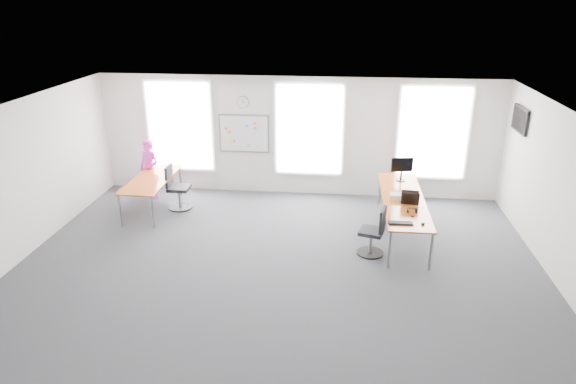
# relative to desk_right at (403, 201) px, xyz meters

# --- Properties ---
(floor) EXTENTS (10.00, 10.00, 0.00)m
(floor) POSITION_rel_desk_right_xyz_m (-2.46, -1.86, -0.75)
(floor) COLOR #27282C
(floor) RESTS_ON ground
(ceiling) EXTENTS (10.00, 10.00, 0.00)m
(ceiling) POSITION_rel_desk_right_xyz_m (-2.46, -1.86, 2.25)
(ceiling) COLOR white
(ceiling) RESTS_ON ground
(wall_back) EXTENTS (10.00, 0.00, 10.00)m
(wall_back) POSITION_rel_desk_right_xyz_m (-2.46, 2.14, 0.75)
(wall_back) COLOR silver
(wall_back) RESTS_ON ground
(wall_front) EXTENTS (10.00, 0.00, 10.00)m
(wall_front) POSITION_rel_desk_right_xyz_m (-2.46, -5.86, 0.75)
(wall_front) COLOR silver
(wall_front) RESTS_ON ground
(wall_left) EXTENTS (0.00, 10.00, 10.00)m
(wall_left) POSITION_rel_desk_right_xyz_m (-7.46, -1.86, 0.75)
(wall_left) COLOR silver
(wall_left) RESTS_ON ground
(wall_right) EXTENTS (0.00, 10.00, 10.00)m
(wall_right) POSITION_rel_desk_right_xyz_m (2.54, -1.86, 0.75)
(wall_right) COLOR silver
(wall_right) RESTS_ON ground
(window_left) EXTENTS (1.60, 0.06, 2.20)m
(window_left) POSITION_rel_desk_right_xyz_m (-5.46, 2.11, 0.95)
(window_left) COLOR white
(window_left) RESTS_ON wall_back
(window_mid) EXTENTS (1.60, 0.06, 2.20)m
(window_mid) POSITION_rel_desk_right_xyz_m (-2.16, 2.11, 0.95)
(window_mid) COLOR white
(window_mid) RESTS_ON wall_back
(window_right) EXTENTS (1.60, 0.06, 2.20)m
(window_right) POSITION_rel_desk_right_xyz_m (0.84, 2.11, 0.95)
(window_right) COLOR white
(window_right) RESTS_ON wall_back
(desk_right) EXTENTS (0.88, 3.29, 0.80)m
(desk_right) POSITION_rel_desk_right_xyz_m (0.00, 0.00, 0.00)
(desk_right) COLOR #AD4F1F
(desk_right) RESTS_ON ground
(desk_left) EXTENTS (0.86, 2.15, 0.78)m
(desk_left) POSITION_rel_desk_right_xyz_m (-5.78, 0.67, -0.03)
(desk_left) COLOR #AD4F1F
(desk_left) RESTS_ON ground
(chair_right) EXTENTS (0.56, 0.55, 1.00)m
(chair_right) POSITION_rel_desk_right_xyz_m (-0.64, -1.05, -0.31)
(chair_right) COLOR black
(chair_right) RESTS_ON ground
(chair_left) EXTENTS (0.57, 0.57, 1.07)m
(chair_left) POSITION_rel_desk_right_xyz_m (-5.23, 0.82, -0.28)
(chair_left) COLOR black
(chair_left) RESTS_ON ground
(person) EXTENTS (0.65, 0.54, 1.51)m
(person) POSITION_rel_desk_right_xyz_m (-6.08, 1.39, 0.01)
(person) COLOR #EC34CF
(person) RESTS_ON ground
(whiteboard) EXTENTS (1.20, 0.03, 0.90)m
(whiteboard) POSITION_rel_desk_right_xyz_m (-3.81, 2.11, 0.80)
(whiteboard) COLOR white
(whiteboard) RESTS_ON wall_back
(wall_clock) EXTENTS (0.30, 0.04, 0.30)m
(wall_clock) POSITION_rel_desk_right_xyz_m (-3.81, 2.11, 1.60)
(wall_clock) COLOR gray
(wall_clock) RESTS_ON wall_back
(tv) EXTENTS (0.06, 0.90, 0.55)m
(tv) POSITION_rel_desk_right_xyz_m (2.49, 1.14, 1.55)
(tv) COLOR black
(tv) RESTS_ON wall_right
(keyboard) EXTENTS (0.47, 0.20, 0.02)m
(keyboard) POSITION_rel_desk_right_xyz_m (-0.18, -1.30, 0.06)
(keyboard) COLOR black
(keyboard) RESTS_ON desk_right
(mouse) EXTENTS (0.11, 0.14, 0.04)m
(mouse) POSITION_rel_desk_right_xyz_m (0.23, -1.30, 0.07)
(mouse) COLOR black
(mouse) RESTS_ON desk_right
(lens_cap) EXTENTS (0.08, 0.08, 0.01)m
(lens_cap) POSITION_rel_desk_right_xyz_m (0.08, -0.94, 0.06)
(lens_cap) COLOR black
(lens_cap) RESTS_ON desk_right
(headphones) EXTENTS (0.20, 0.11, 0.12)m
(headphones) POSITION_rel_desk_right_xyz_m (0.08, -0.76, 0.11)
(headphones) COLOR black
(headphones) RESTS_ON desk_right
(laptop_sleeve) EXTENTS (0.36, 0.23, 0.29)m
(laptop_sleeve) POSITION_rel_desk_right_xyz_m (0.10, -0.33, 0.19)
(laptop_sleeve) COLOR black
(laptop_sleeve) RESTS_ON desk_right
(paper_stack) EXTENTS (0.33, 0.25, 0.11)m
(paper_stack) POSITION_rel_desk_right_xyz_m (-0.13, -0.04, 0.11)
(paper_stack) COLOR beige
(paper_stack) RESTS_ON desk_right
(monitor) EXTENTS (0.50, 0.21, 0.56)m
(monitor) POSITION_rel_desk_right_xyz_m (0.05, 1.11, 0.39)
(monitor) COLOR black
(monitor) RESTS_ON desk_right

